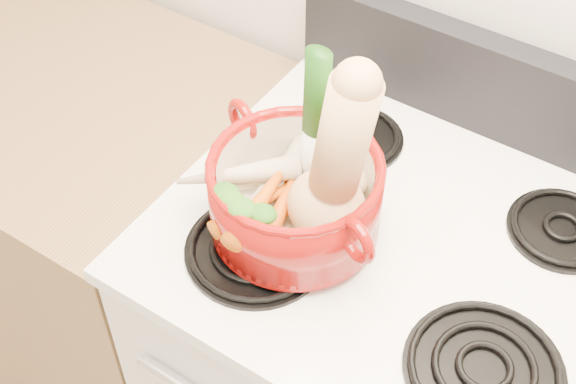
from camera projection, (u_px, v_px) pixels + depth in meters
The scene contains 22 objects.
cooktop at pixel (412, 243), 1.27m from camera, with size 0.78×0.67×0.03m, color white.
control_backsplash at pixel (501, 90), 1.37m from camera, with size 0.76×0.05×0.18m, color black.
counter_left at pixel (14, 184), 2.03m from camera, with size 1.36×0.65×0.90m, color olive.
burner_front_left at pixel (256, 248), 1.24m from camera, with size 0.22×0.22×0.02m, color black.
burner_front_right at pixel (484, 368), 1.09m from camera, with size 0.22×0.22×0.02m, color black.
burner_back_left at pixel (354, 137), 1.41m from camera, with size 0.17×0.17×0.02m, color black.
burner_back_right at pixel (563, 228), 1.26m from camera, with size 0.17×0.17×0.02m, color black.
dutch_oven at pixel (295, 196), 1.21m from camera, with size 0.26×0.26×0.13m, color maroon.
pot_handle_left at pixel (242, 120), 1.26m from camera, with size 0.07×0.07×0.02m, color maroon.
pot_handle_right at pixel (357, 240), 1.09m from camera, with size 0.07×0.07×0.02m, color maroon.
squash at pixel (338, 162), 1.10m from camera, with size 0.13×0.13×0.30m, color tan, non-canonical shape.
leek at pixel (315, 125), 1.17m from camera, with size 0.04×0.04×0.28m, color white.
ginger at pixel (348, 174), 1.26m from camera, with size 0.09×0.06×0.05m, color tan.
parsnip_0 at pixel (276, 187), 1.24m from camera, with size 0.04×0.04×0.23m, color beige.
parsnip_1 at pixel (265, 176), 1.26m from camera, with size 0.04×0.04×0.19m, color beige.
parsnip_2 at pixel (289, 160), 1.27m from camera, with size 0.04×0.04×0.20m, color beige.
parsnip_3 at pixel (239, 172), 1.23m from camera, with size 0.04×0.04×0.20m, color beige.
carrot_0 at pixel (274, 218), 1.20m from camera, with size 0.03×0.03×0.16m, color #B93F09.
carrot_1 at pixel (259, 207), 1.21m from camera, with size 0.03×0.03×0.15m, color #BA4609.
carrot_2 at pixel (284, 204), 1.21m from camera, with size 0.03×0.03×0.17m, color #CA440A.
carrot_3 at pixel (252, 209), 1.20m from camera, with size 0.03×0.03×0.14m, color #BB5B09.
carrot_4 at pixel (261, 202), 1.19m from camera, with size 0.04×0.04×0.18m, color #D5600A.
Camera 1 is at (0.28, 0.62, 1.92)m, focal length 50.00 mm.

